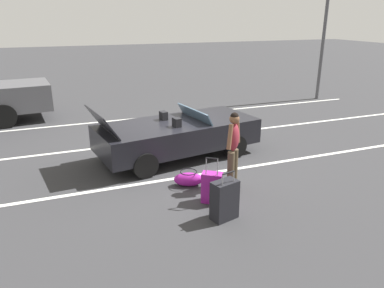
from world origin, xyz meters
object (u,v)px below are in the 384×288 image
(suitcase_medium_bright, at_px, (212,187))
(parking_lamp_post, at_px, (326,17))
(duffel_bag, at_px, (189,179))
(traveler_person, at_px, (233,146))
(suitcase_large_black, at_px, (224,200))
(convertible_car, at_px, (184,134))

(suitcase_medium_bright, bearing_deg, parking_lamp_post, -15.39)
(duffel_bag, height_order, traveler_person, traveler_person)
(duffel_bag, bearing_deg, suitcase_large_black, -85.08)
(duffel_bag, bearing_deg, convertible_car, 73.18)
(convertible_car, distance_m, parking_lamp_post, 9.56)
(suitcase_medium_bright, xyz_separation_m, duffel_bag, (-0.18, 0.85, -0.16))
(parking_lamp_post, bearing_deg, suitcase_medium_bright, -139.25)
(suitcase_large_black, relative_size, traveler_person, 0.58)
(suitcase_large_black, xyz_separation_m, duffel_bag, (-0.13, 1.51, -0.21))
(convertible_car, bearing_deg, suitcase_medium_bright, -107.11)
(convertible_car, distance_m, suitcase_large_black, 3.35)
(convertible_car, relative_size, parking_lamp_post, 0.72)
(convertible_car, height_order, suitcase_medium_bright, convertible_car)
(suitcase_large_black, distance_m, duffel_bag, 1.53)
(suitcase_large_black, bearing_deg, suitcase_medium_bright, -19.34)
(suitcase_large_black, height_order, duffel_bag, suitcase_large_black)
(duffel_bag, xyz_separation_m, parking_lamp_post, (8.48, 6.30, 3.32))
(convertible_car, xyz_separation_m, suitcase_medium_bright, (-0.37, -2.65, -0.28))
(duffel_bag, relative_size, traveler_person, 0.43)
(convertible_car, distance_m, suitcase_medium_bright, 2.69)
(traveler_person, bearing_deg, duffel_bag, 28.20)
(suitcase_medium_bright, distance_m, parking_lamp_post, 11.40)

